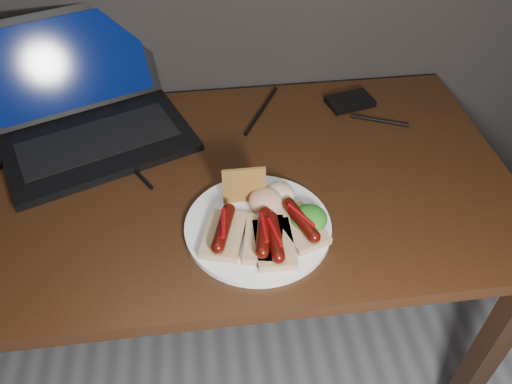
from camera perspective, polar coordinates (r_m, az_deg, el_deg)
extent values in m
cube|color=#331C0C|center=(1.09, -7.63, 0.80)|extent=(1.40, 0.70, 0.03)
cube|color=#331C0C|center=(1.37, 24.34, -17.24)|extent=(0.05, 0.05, 0.72)
cube|color=#331C0C|center=(1.68, 15.91, 0.23)|extent=(0.05, 0.05, 0.72)
cube|color=black|center=(1.21, -17.53, 5.38)|extent=(0.48, 0.40, 0.02)
cube|color=black|center=(1.21, -17.63, 5.77)|extent=(0.38, 0.27, 0.00)
cube|color=black|center=(1.30, -20.83, 13.66)|extent=(0.42, 0.24, 0.23)
cube|color=#061144|center=(1.30, -20.83, 13.66)|extent=(0.37, 0.21, 0.20)
cube|color=black|center=(1.32, 10.69, 10.14)|extent=(0.13, 0.10, 0.02)
cylinder|color=black|center=(1.14, -14.09, 2.85)|extent=(0.10, 0.16, 0.01)
cylinder|color=black|center=(1.27, 0.62, 9.34)|extent=(0.11, 0.20, 0.01)
cylinder|color=black|center=(1.27, 13.96, 7.94)|extent=(0.13, 0.06, 0.01)
cylinder|color=white|center=(0.97, 0.22, -3.95)|extent=(0.29, 0.29, 0.01)
cube|color=tan|center=(0.94, -3.69, -4.94)|extent=(0.10, 0.13, 0.02)
cylinder|color=#4A0B04|center=(0.92, -3.74, -4.10)|extent=(0.05, 0.10, 0.02)
sphere|color=#4A0B04|center=(0.89, -4.40, -6.33)|extent=(0.02, 0.02, 0.02)
sphere|color=#4A0B04|center=(0.96, -3.13, -2.02)|extent=(0.02, 0.02, 0.02)
cylinder|color=maroon|center=(0.91, -3.78, -3.58)|extent=(0.01, 0.07, 0.01)
cube|color=tan|center=(0.93, 0.87, -5.41)|extent=(0.09, 0.13, 0.02)
cylinder|color=#4A0B04|center=(0.91, 0.89, -4.57)|extent=(0.04, 0.10, 0.02)
sphere|color=#4A0B04|center=(0.88, 0.72, -6.87)|extent=(0.03, 0.02, 0.02)
sphere|color=#4A0B04|center=(0.95, 1.04, -2.43)|extent=(0.03, 0.02, 0.02)
cylinder|color=maroon|center=(0.91, 0.89, -4.05)|extent=(0.01, 0.07, 0.01)
cube|color=tan|center=(0.95, 5.06, -4.02)|extent=(0.10, 0.13, 0.02)
cylinder|color=#4A0B04|center=(0.94, 5.13, -3.18)|extent=(0.06, 0.10, 0.02)
sphere|color=#4A0B04|center=(0.91, 6.65, -5.12)|extent=(0.03, 0.02, 0.02)
sphere|color=#4A0B04|center=(0.97, 3.71, -1.35)|extent=(0.03, 0.02, 0.02)
cylinder|color=maroon|center=(0.93, 5.18, -2.66)|extent=(0.04, 0.06, 0.01)
cube|color=tan|center=(0.92, 2.10, -5.96)|extent=(0.07, 0.12, 0.02)
cylinder|color=#4A0B04|center=(0.91, 2.13, -5.12)|extent=(0.03, 0.10, 0.02)
sphere|color=#4A0B04|center=(0.88, 2.58, -7.44)|extent=(0.03, 0.02, 0.02)
sphere|color=#4A0B04|center=(0.94, 1.72, -2.96)|extent=(0.03, 0.02, 0.02)
cylinder|color=maroon|center=(0.90, 2.15, -4.60)|extent=(0.02, 0.07, 0.01)
cube|color=#B07530|center=(0.98, -1.38, 0.76)|extent=(0.09, 0.01, 0.08)
ellipsoid|color=#195811|center=(0.96, 6.10, -3.01)|extent=(0.07, 0.07, 0.04)
ellipsoid|color=maroon|center=(0.98, 1.22, -0.97)|extent=(0.07, 0.07, 0.04)
ellipsoid|color=silver|center=(1.00, 2.64, -0.24)|extent=(0.06, 0.06, 0.04)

